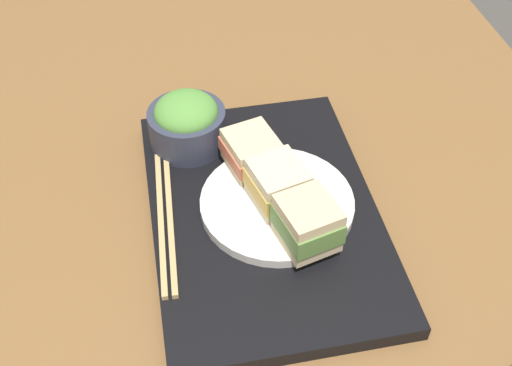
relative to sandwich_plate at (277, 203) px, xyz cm
name	(u,v)px	position (x,y,z in cm)	size (l,w,h in cm)	color
ground_plane	(252,220)	(-1.57, -2.82, -4.23)	(140.00, 100.00, 3.00)	brown
serving_tray	(264,214)	(-0.06, -1.67, -1.69)	(40.59, 27.79, 2.09)	black
sandwich_plate	(277,203)	(0.00, 0.00, 0.00)	(19.12, 19.12, 1.28)	silver
sandwich_near	(251,151)	(-6.84, -1.92, 2.95)	(8.22, 7.86, 4.63)	beige
sandwich_middle	(278,184)	(0.00, 0.00, 3.35)	(8.05, 7.72, 5.43)	beige
sandwich_far	(307,223)	(6.84, 1.92, 3.55)	(8.21, 7.62, 5.83)	beige
salad_bowl	(187,122)	(-14.13, -9.34, 2.98)	(10.45, 10.45, 7.63)	#33384C
chopsticks_pair	(166,219)	(-0.24, -13.83, -0.29)	(23.02, 2.95, 0.70)	tan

